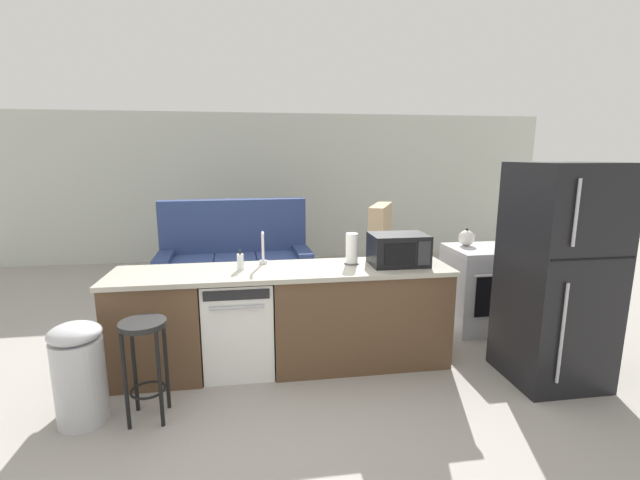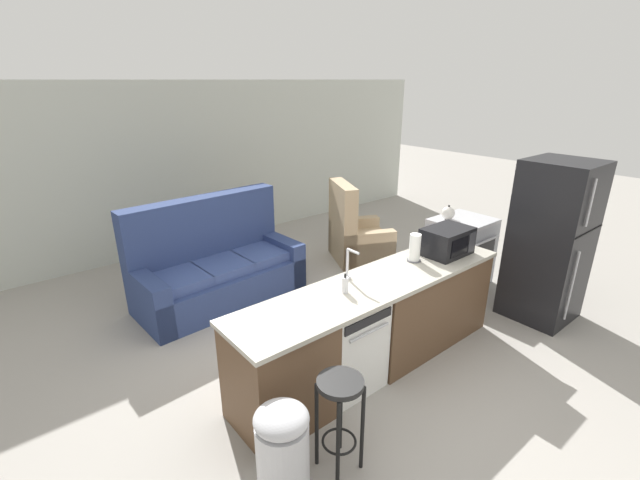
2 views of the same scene
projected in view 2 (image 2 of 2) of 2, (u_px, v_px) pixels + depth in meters
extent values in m
plane|color=gray|center=(362.00, 371.00, 4.07)|extent=(24.00, 24.00, 0.00)
cube|color=beige|center=(193.00, 166.00, 6.83)|extent=(10.00, 0.06, 2.60)
cube|color=brown|center=(280.00, 373.00, 3.37)|extent=(0.75, 0.62, 0.86)
cube|color=brown|center=(420.00, 304.00, 4.41)|extent=(1.55, 0.62, 0.86)
cube|color=#ADA899|center=(377.00, 283.00, 3.85)|extent=(2.94, 0.66, 0.04)
cube|color=black|center=(373.00, 361.00, 4.15)|extent=(2.86, 0.56, 0.08)
cube|color=white|center=(343.00, 343.00, 3.78)|extent=(0.58, 0.58, 0.84)
cube|color=black|center=(369.00, 321.00, 3.44)|extent=(0.52, 0.01, 0.08)
cylinder|color=#B2B2B7|center=(370.00, 332.00, 3.46)|extent=(0.44, 0.02, 0.02)
cube|color=#A8AAB2|center=(459.00, 253.00, 5.72)|extent=(0.76, 0.64, 0.85)
cube|color=black|center=(482.00, 257.00, 5.47)|extent=(0.53, 0.01, 0.43)
cylinder|color=silver|center=(486.00, 241.00, 5.37)|extent=(0.61, 0.03, 0.03)
cube|color=#B7B7BC|center=(463.00, 221.00, 5.56)|extent=(0.76, 0.64, 0.05)
torus|color=black|center=(465.00, 225.00, 5.36)|extent=(0.16, 0.16, 0.01)
torus|color=black|center=(480.00, 219.00, 5.56)|extent=(0.16, 0.16, 0.01)
torus|color=black|center=(447.00, 220.00, 5.54)|extent=(0.16, 0.16, 0.01)
torus|color=black|center=(462.00, 215.00, 5.75)|extent=(0.16, 0.16, 0.01)
cube|color=black|center=(550.00, 242.00, 4.75)|extent=(0.72, 0.70, 1.82)
cylinder|color=#B2B2B7|center=(591.00, 203.00, 4.17)|extent=(0.02, 0.02, 0.48)
cylinder|color=#B2B2B7|center=(572.00, 287.00, 4.49)|extent=(0.02, 0.02, 0.79)
cube|color=black|center=(589.00, 232.00, 4.42)|extent=(0.68, 0.01, 0.01)
cube|color=black|center=(447.00, 241.00, 4.41)|extent=(0.50, 0.36, 0.28)
cube|color=black|center=(460.00, 247.00, 4.25)|extent=(0.27, 0.01, 0.18)
cube|color=#2D2D33|center=(472.00, 242.00, 4.37)|extent=(0.11, 0.01, 0.21)
cylinder|color=silver|center=(347.00, 277.00, 3.89)|extent=(0.07, 0.07, 0.03)
cylinder|color=silver|center=(347.00, 262.00, 3.84)|extent=(0.02, 0.02, 0.26)
cylinder|color=silver|center=(353.00, 251.00, 3.74)|extent=(0.02, 0.14, 0.02)
cylinder|color=#4C4C51|center=(414.00, 260.00, 4.27)|extent=(0.14, 0.14, 0.01)
cylinder|color=white|center=(415.00, 247.00, 4.22)|extent=(0.11, 0.11, 0.27)
cylinder|color=silver|center=(345.00, 285.00, 3.62)|extent=(0.06, 0.06, 0.14)
cylinder|color=black|center=(345.00, 276.00, 3.59)|extent=(0.02, 0.02, 0.04)
sphere|color=silver|center=(448.00, 213.00, 5.51)|extent=(0.17, 0.17, 0.17)
sphere|color=black|center=(449.00, 206.00, 5.48)|extent=(0.03, 0.03, 0.03)
cone|color=silver|center=(452.00, 211.00, 5.55)|extent=(0.08, 0.04, 0.06)
cylinder|color=black|center=(340.00, 383.00, 2.82)|extent=(0.32, 0.32, 0.04)
cylinder|color=black|center=(338.00, 445.00, 2.81)|extent=(0.03, 0.03, 0.70)
cylinder|color=black|center=(362.00, 428.00, 2.94)|extent=(0.03, 0.03, 0.70)
cylinder|color=black|center=(317.00, 425.00, 2.97)|extent=(0.03, 0.03, 0.70)
cylinder|color=black|center=(341.00, 410.00, 3.10)|extent=(0.03, 0.03, 0.70)
torus|color=black|center=(339.00, 441.00, 3.00)|extent=(0.25, 0.25, 0.02)
cylinder|color=#B7B7BC|center=(283.00, 463.00, 2.72)|extent=(0.34, 0.34, 0.62)
ellipsoid|color=#B7B7BC|center=(281.00, 419.00, 2.59)|extent=(0.35, 0.35, 0.14)
cube|color=navy|center=(221.00, 285.00, 5.31)|extent=(2.05, 1.01, 0.42)
cube|color=navy|center=(205.00, 246.00, 5.39)|extent=(2.01, 0.35, 1.27)
cube|color=navy|center=(149.00, 301.00, 4.70)|extent=(0.25, 0.91, 0.62)
cube|color=navy|center=(279.00, 258.00, 5.84)|extent=(0.25, 0.91, 0.62)
cube|color=#35477D|center=(179.00, 280.00, 4.83)|extent=(0.59, 0.66, 0.12)
cube|color=#35477D|center=(222.00, 266.00, 5.18)|extent=(0.59, 0.66, 0.12)
cube|color=#35477D|center=(259.00, 254.00, 5.53)|extent=(0.59, 0.66, 0.12)
cube|color=tan|center=(361.00, 246.00, 6.56)|extent=(1.09, 1.11, 0.40)
cube|color=tan|center=(342.00, 223.00, 6.35)|extent=(0.55, 0.85, 1.20)
cube|color=tan|center=(368.00, 250.00, 6.22)|extent=(0.79, 0.49, 0.55)
cube|color=tan|center=(354.00, 234.00, 6.85)|extent=(0.79, 0.49, 0.55)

